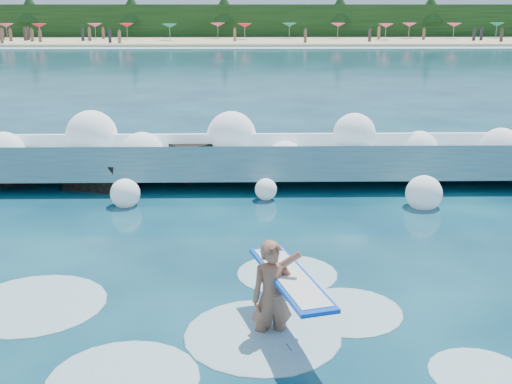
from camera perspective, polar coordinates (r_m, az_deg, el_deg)
ground at (r=12.15m, az=-6.98°, el=-8.15°), size 200.00×200.00×0.00m
beach at (r=89.13m, az=-1.98°, el=13.24°), size 140.00×20.00×0.40m
wet_band at (r=78.16m, az=-2.09°, el=12.69°), size 140.00×5.00×0.08m
treeline at (r=99.04m, az=-1.91°, el=14.89°), size 140.00×4.00×5.00m
breaking_wave at (r=19.01m, az=-0.12°, el=2.88°), size 19.44×2.97×1.68m
rock_cluster at (r=19.62m, az=-14.39°, el=2.24°), size 8.10×3.18×1.27m
surfer_with_board at (r=10.10m, az=1.82°, el=-9.01°), size 1.27×3.01×1.87m
wave_spray at (r=18.74m, az=-1.74°, el=4.00°), size 15.74×4.40×2.15m
surf_foam at (r=10.77m, az=-4.94°, el=-11.47°), size 8.98×5.67×0.13m
beach_umbrellas at (r=91.37m, az=-2.01°, el=14.61°), size 114.29×6.83×0.50m
beachgoers at (r=84.64m, az=-0.05°, el=13.70°), size 102.91×13.29×1.91m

